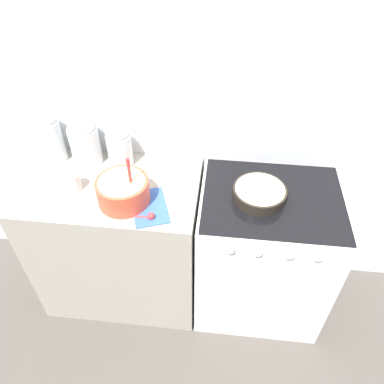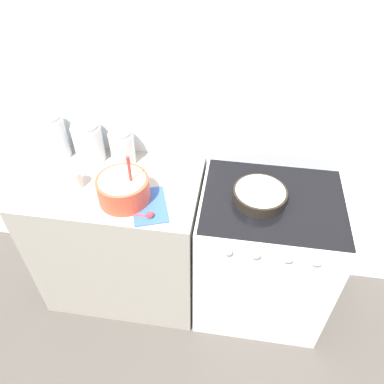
% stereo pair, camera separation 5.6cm
% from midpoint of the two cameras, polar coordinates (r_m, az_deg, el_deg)
% --- Properties ---
extents(ground_plane, '(12.00, 12.00, 0.00)m').
position_cam_midpoint_polar(ground_plane, '(2.54, 0.40, -20.39)').
color(ground_plane, '#4C4742').
extents(wall_back, '(4.91, 0.05, 2.40)m').
position_cam_midpoint_polar(wall_back, '(2.05, 3.11, 11.50)').
color(wall_back, silver).
rests_on(wall_back, ground_plane).
extents(countertop_cabinet, '(0.95, 0.59, 0.94)m').
position_cam_midpoint_polar(countertop_cabinet, '(2.38, -10.01, -7.09)').
color(countertop_cabinet, '#9E998E').
rests_on(countertop_cabinet, ground_plane).
extents(stove, '(0.75, 0.61, 0.94)m').
position_cam_midpoint_polar(stove, '(2.30, 11.33, -9.56)').
color(stove, silver).
rests_on(stove, ground_plane).
extents(mixing_bowl, '(0.26, 0.26, 0.27)m').
position_cam_midpoint_polar(mixing_bowl, '(1.89, -9.60, 0.60)').
color(mixing_bowl, '#D84C33').
rests_on(mixing_bowl, countertop_cabinet).
extents(baking_pan, '(0.27, 0.27, 0.06)m').
position_cam_midpoint_polar(baking_pan, '(1.92, 11.11, -0.44)').
color(baking_pan, black).
rests_on(baking_pan, stove).
extents(storage_jar_left, '(0.13, 0.13, 0.26)m').
position_cam_midpoint_polar(storage_jar_left, '(2.25, -19.40, 7.64)').
color(storage_jar_left, silver).
rests_on(storage_jar_left, countertop_cabinet).
extents(storage_jar_middle, '(0.16, 0.16, 0.23)m').
position_cam_midpoint_polar(storage_jar_middle, '(2.18, -14.72, 7.06)').
color(storage_jar_middle, silver).
rests_on(storage_jar_middle, countertop_cabinet).
extents(storage_jar_right, '(0.14, 0.14, 0.20)m').
position_cam_midpoint_polar(storage_jar_right, '(2.13, -9.79, 6.50)').
color(storage_jar_right, silver).
rests_on(storage_jar_right, countertop_cabinet).
extents(tin_can, '(0.08, 0.08, 0.10)m').
position_cam_midpoint_polar(tin_can, '(2.04, -16.75, 1.93)').
color(tin_can, silver).
rests_on(tin_can, countertop_cabinet).
extents(recipe_page, '(0.25, 0.30, 0.01)m').
position_cam_midpoint_polar(recipe_page, '(1.88, -5.71, -2.09)').
color(recipe_page, '#3359B2').
rests_on(recipe_page, countertop_cabinet).
extents(measuring_spoon, '(0.12, 0.04, 0.04)m').
position_cam_midpoint_polar(measuring_spoon, '(1.82, -5.89, -3.52)').
color(measuring_spoon, red).
rests_on(measuring_spoon, countertop_cabinet).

